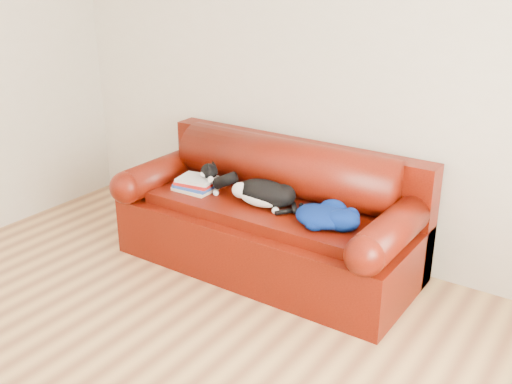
% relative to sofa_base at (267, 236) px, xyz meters
% --- Properties ---
extents(ground, '(4.50, 4.50, 0.00)m').
position_rel_sofa_base_xyz_m(ground, '(0.08, -1.49, -0.24)').
color(ground, brown).
rests_on(ground, ground).
extents(room_shell, '(4.52, 4.02, 2.61)m').
position_rel_sofa_base_xyz_m(room_shell, '(0.20, -1.48, 1.43)').
color(room_shell, beige).
rests_on(room_shell, ground).
extents(sofa_base, '(2.10, 0.90, 0.50)m').
position_rel_sofa_base_xyz_m(sofa_base, '(0.00, 0.00, 0.00)').
color(sofa_base, '#360402').
rests_on(sofa_base, ground).
extents(sofa_back, '(2.10, 1.01, 0.88)m').
position_rel_sofa_base_xyz_m(sofa_back, '(-0.00, 0.24, 0.30)').
color(sofa_back, '#360402').
rests_on(sofa_back, ground).
extents(book_stack, '(0.29, 0.24, 0.10)m').
position_rel_sofa_base_xyz_m(book_stack, '(-0.55, -0.11, 0.31)').
color(book_stack, beige).
rests_on(book_stack, sofa_base).
extents(cat, '(0.63, 0.31, 0.22)m').
position_rel_sofa_base_xyz_m(cat, '(0.01, -0.08, 0.35)').
color(cat, black).
rests_on(cat, sofa_base).
extents(blanket, '(0.50, 0.41, 0.14)m').
position_rel_sofa_base_xyz_m(blanket, '(0.51, -0.10, 0.32)').
color(blanket, '#021147').
rests_on(blanket, sofa_base).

